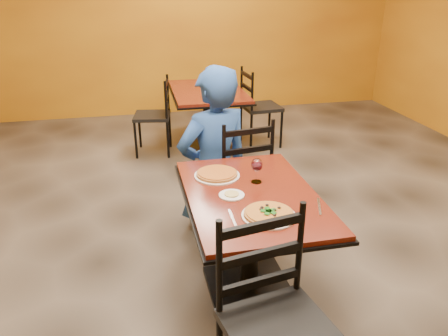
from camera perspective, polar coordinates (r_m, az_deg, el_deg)
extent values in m
cube|color=black|center=(3.56, 1.06, -10.54)|extent=(7.00, 8.00, 0.01)
cube|color=orange|center=(6.92, -7.00, 19.26)|extent=(7.00, 0.01, 3.00)
cube|color=maroon|center=(2.77, 3.58, -3.56)|extent=(0.80, 1.20, 0.03)
cube|color=black|center=(2.78, 3.57, -4.02)|extent=(0.83, 1.23, 0.02)
cylinder|color=black|center=(2.95, 3.40, -9.88)|extent=(0.12, 0.12, 0.66)
cube|color=black|center=(3.16, 3.24, -15.19)|extent=(0.55, 0.55, 0.04)
cube|color=maroon|center=(5.37, -2.13, 9.95)|extent=(0.86, 1.28, 0.03)
cube|color=black|center=(5.38, -2.13, 9.69)|extent=(0.89, 1.31, 0.02)
cylinder|color=black|center=(5.47, -2.07, 6.23)|extent=(0.13, 0.13, 0.66)
cube|color=black|center=(5.59, -2.02, 2.81)|extent=(0.59, 0.59, 0.04)
imported|color=navy|center=(3.65, -1.29, 2.56)|extent=(0.77, 0.62, 1.38)
cylinder|color=white|center=(2.51, 5.82, -6.20)|extent=(0.31, 0.31, 0.01)
cylinder|color=maroon|center=(2.50, 5.84, -5.88)|extent=(0.28, 0.28, 0.02)
cylinder|color=white|center=(2.99, -0.92, -0.98)|extent=(0.31, 0.31, 0.01)
cylinder|color=gold|center=(2.98, -0.92, -0.70)|extent=(0.28, 0.28, 0.02)
cylinder|color=white|center=(2.72, 1.00, -3.55)|extent=(0.16, 0.16, 0.01)
cylinder|color=tan|center=(2.72, 1.00, -3.38)|extent=(0.09, 0.09, 0.01)
cube|color=silver|center=(2.49, 1.07, -6.42)|extent=(0.02, 0.19, 0.00)
cube|color=silver|center=(2.66, 12.28, -4.88)|extent=(0.08, 0.20, 0.00)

